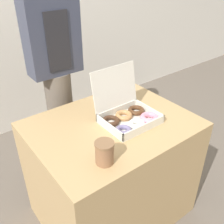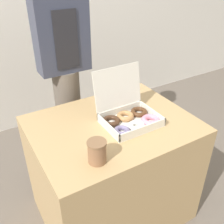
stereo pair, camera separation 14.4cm
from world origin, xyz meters
The scene contains 5 objects.
ground_plane centered at (0.00, 0.00, 0.00)m, with size 14.00×14.00×0.00m, color #665B51.
table centered at (0.00, 0.00, 0.37)m, with size 0.93×0.72×0.74m.
donut_box centered at (0.09, -0.03, 0.79)m, with size 0.34×0.29×0.29m.
coffee_cup centered at (-0.23, -0.24, 0.80)m, with size 0.09×0.09×0.11m.
person_customer centered at (-0.06, 0.55, 0.98)m, with size 0.34×0.22×1.70m.
Camera 1 is at (-0.76, -1.00, 1.59)m, focal length 42.00 mm.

